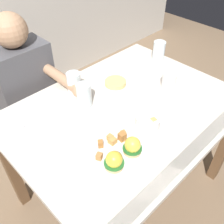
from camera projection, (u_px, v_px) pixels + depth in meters
name	position (u px, v px, depth m)	size (l,w,h in m)	color
ground_plane	(122.00, 187.00, 1.82)	(6.00, 6.00, 0.00)	#7F664C
dining_table	(125.00, 123.00, 1.40)	(1.20, 0.90, 0.74)	silver
eggs_benedict_plate	(122.00, 155.00, 1.07)	(0.27, 0.27, 0.09)	white
fruit_bowl	(148.00, 121.00, 1.22)	(0.12, 0.12, 0.06)	white
coffee_mug	(169.00, 80.00, 1.44)	(0.11, 0.08, 0.09)	white
fork	(31.00, 122.00, 1.25)	(0.16, 0.03, 0.00)	silver
water_glass_near	(159.00, 52.00, 1.66)	(0.08, 0.08, 0.13)	silver
water_glass_far	(84.00, 97.00, 1.32)	(0.08, 0.08, 0.13)	silver
water_glass_extra	(74.00, 85.00, 1.39)	(0.08, 0.08, 0.13)	silver
side_plate	(115.00, 84.00, 1.47)	(0.20, 0.20, 0.04)	white
diner_person	(29.00, 92.00, 1.59)	(0.34, 0.54, 1.14)	#33333D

